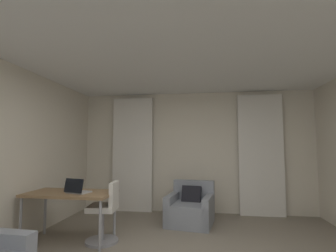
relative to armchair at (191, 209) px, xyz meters
name	(u,v)px	position (x,y,z in m)	size (l,w,h in m)	color
wall_window	(195,152)	(0.05, 0.84, 1.04)	(5.12, 0.06, 2.60)	beige
ceiling	(182,30)	(0.05, -2.19, 2.37)	(5.12, 6.12, 0.06)	white
curtain_left_panel	(132,154)	(-1.32, 0.71, 0.99)	(0.90, 0.06, 2.50)	silver
curtain_right_panel	(261,154)	(1.43, 0.71, 0.99)	(0.90, 0.06, 2.50)	silver
armchair	(191,209)	(0.00, 0.00, 0.00)	(0.91, 0.92, 0.75)	gray
desk	(71,196)	(-1.73, -1.15, 0.41)	(1.28, 0.66, 0.73)	olive
desk_chair	(105,215)	(-1.21, -1.08, 0.13)	(0.48, 0.48, 0.88)	gray
laptop	(77,190)	(-1.59, -1.22, 0.52)	(0.37, 0.31, 0.22)	#ADADB2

